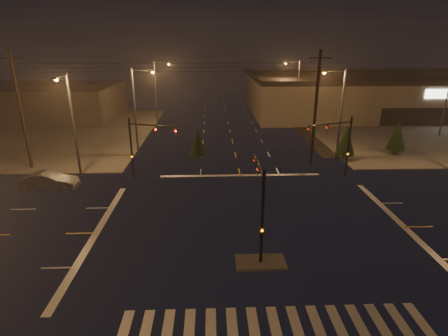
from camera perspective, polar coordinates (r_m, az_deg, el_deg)
The scene contains 22 objects.
ground at distance 25.26m, azimuth 4.72°, elevation -10.07°, with size 140.00×140.00×0.00m, color black.
sidewalk_ne at distance 62.58m, azimuth 29.73°, elevation 5.53°, with size 36.00×36.00×0.12m, color #4E4B46.
sidewalk_nw at distance 59.76m, azimuth -29.23°, elevation 5.07°, with size 36.00×36.00×0.12m, color #4E4B46.
median_island at distance 21.85m, azimuth 5.98°, elevation -15.06°, with size 3.00×1.60×0.15m, color #4E4B46.
crosswalk at distance 18.07m, azimuth 8.33°, elevation -24.22°, with size 15.00×2.60×0.01m, color beige.
stop_bar_far at distance 35.19m, azimuth 2.66°, elevation -1.20°, with size 16.00×0.50×0.01m, color beige.
retail_building at distance 78.12m, azimuth 27.40°, elevation 11.07°, with size 60.20×28.30×7.20m.
commercial_block at distance 72.07m, azimuth -29.04°, elevation 9.42°, with size 30.00×18.00×5.60m, color #3D3835.
signal_mast_median at distance 20.84m, azimuth 5.98°, elevation -5.24°, with size 0.25×4.59×6.00m.
signal_mast_ne at distance 35.31m, azimuth 18.47°, elevation 4.32°, with size 4.84×1.86×6.00m.
signal_mast_nw at distance 33.73m, azimuth -13.45°, elevation 4.12°, with size 4.84×1.86×6.00m.
streetlight_1 at distance 41.19m, azimuth -13.98°, elevation 9.67°, with size 2.77×0.32×10.00m.
streetlight_2 at distance 56.80m, azimuth -10.82°, elevation 12.47°, with size 2.77×0.32×10.00m.
streetlight_3 at distance 40.86m, azimuth 18.23°, elevation 9.20°, with size 2.77×0.32×10.00m.
streetlight_4 at distance 59.85m, azimuth 11.73°, elevation 12.75°, with size 2.77×0.32×10.00m.
streetlight_5 at distance 36.11m, azimuth -23.64°, elevation 7.30°, with size 0.32×2.77×10.00m.
utility_pole_0 at distance 41.07m, azimuth -30.22°, elevation 8.06°, with size 2.20×0.32×12.00m.
utility_pole_1 at distance 37.93m, azimuth 14.72°, elevation 9.31°, with size 2.20×0.32×12.00m.
conifer_0 at distance 41.52m, azimuth 19.31°, elevation 4.38°, with size 2.15×2.15×4.05m.
conifer_1 at distance 45.86m, azimuth 26.44°, elevation 4.78°, with size 2.15×2.15×4.05m.
conifer_3 at distance 39.13m, azimuth -4.37°, elevation 4.33°, with size 1.96×1.96×3.77m.
car_crossing at distance 35.25m, azimuth -26.60°, elevation -1.91°, with size 1.72×4.92×1.62m, color #5A5D62.
Camera 1 is at (-2.87, -21.79, 12.44)m, focal length 28.00 mm.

